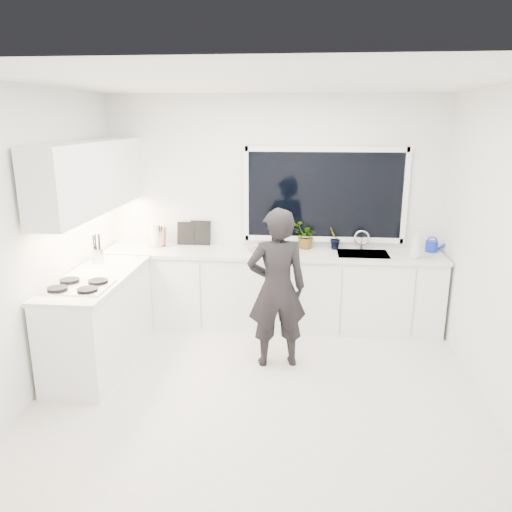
# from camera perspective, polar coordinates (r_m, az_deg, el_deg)

# --- Properties ---
(floor) EXTENTS (4.00, 3.50, 0.02)m
(floor) POSITION_cam_1_polar(r_m,az_deg,el_deg) (4.83, 0.59, -14.69)
(floor) COLOR beige
(floor) RESTS_ON ground
(wall_back) EXTENTS (4.00, 0.02, 2.70)m
(wall_back) POSITION_cam_1_polar(r_m,az_deg,el_deg) (6.03, 2.04, 5.23)
(wall_back) COLOR white
(wall_back) RESTS_ON ground
(wall_left) EXTENTS (0.02, 3.50, 2.70)m
(wall_left) POSITION_cam_1_polar(r_m,az_deg,el_deg) (4.91, -23.47, 1.58)
(wall_left) COLOR white
(wall_left) RESTS_ON ground
(wall_right) EXTENTS (0.02, 3.50, 2.70)m
(wall_right) POSITION_cam_1_polar(r_m,az_deg,el_deg) (4.61, 26.37, 0.43)
(wall_right) COLOR white
(wall_right) RESTS_ON ground
(ceiling) EXTENTS (4.00, 3.50, 0.02)m
(ceiling) POSITION_cam_1_polar(r_m,az_deg,el_deg) (4.19, 0.69, 19.45)
(ceiling) COLOR white
(ceiling) RESTS_ON wall_back
(window) EXTENTS (1.80, 0.02, 1.00)m
(window) POSITION_cam_1_polar(r_m,az_deg,el_deg) (5.96, 7.84, 6.92)
(window) COLOR black
(window) RESTS_ON wall_back
(base_cabinets_back) EXTENTS (3.92, 0.58, 0.88)m
(base_cabinets_back) POSITION_cam_1_polar(r_m,az_deg,el_deg) (5.97, 1.78, -3.93)
(base_cabinets_back) COLOR white
(base_cabinets_back) RESTS_ON floor
(base_cabinets_left) EXTENTS (0.58, 1.60, 0.88)m
(base_cabinets_left) POSITION_cam_1_polar(r_m,az_deg,el_deg) (5.33, -17.41, -7.10)
(base_cabinets_left) COLOR white
(base_cabinets_left) RESTS_ON floor
(countertop_back) EXTENTS (3.94, 0.62, 0.04)m
(countertop_back) POSITION_cam_1_polar(r_m,az_deg,el_deg) (5.82, 1.81, 0.31)
(countertop_back) COLOR silver
(countertop_back) RESTS_ON base_cabinets_back
(countertop_left) EXTENTS (0.62, 1.60, 0.04)m
(countertop_left) POSITION_cam_1_polar(r_m,az_deg,el_deg) (5.17, -17.82, -2.38)
(countertop_left) COLOR silver
(countertop_left) RESTS_ON base_cabinets_left
(upper_cabinets) EXTENTS (0.34, 2.10, 0.70)m
(upper_cabinets) POSITION_cam_1_polar(r_m,az_deg,el_deg) (5.35, -18.39, 8.57)
(upper_cabinets) COLOR white
(upper_cabinets) RESTS_ON wall_left
(sink) EXTENTS (0.58, 0.42, 0.14)m
(sink) POSITION_cam_1_polar(r_m,az_deg,el_deg) (5.87, 12.09, -0.20)
(sink) COLOR silver
(sink) RESTS_ON countertop_back
(faucet) EXTENTS (0.03, 0.03, 0.22)m
(faucet) POSITION_cam_1_polar(r_m,az_deg,el_deg) (6.02, 11.97, 1.77)
(faucet) COLOR silver
(faucet) RESTS_ON countertop_back
(stovetop) EXTENTS (0.56, 0.48, 0.03)m
(stovetop) POSITION_cam_1_polar(r_m,az_deg,el_deg) (4.87, -19.65, -3.21)
(stovetop) COLOR black
(stovetop) RESTS_ON countertop_left
(person) EXTENTS (0.65, 0.49, 1.61)m
(person) POSITION_cam_1_polar(r_m,az_deg,el_deg) (4.91, 2.40, -3.74)
(person) COLOR black
(person) RESTS_ON floor
(pizza_tray) EXTENTS (0.62, 0.54, 0.03)m
(pizza_tray) POSITION_cam_1_polar(r_m,az_deg,el_deg) (5.79, 1.84, 0.60)
(pizza_tray) COLOR #BCBCC1
(pizza_tray) RESTS_ON countertop_back
(pizza) EXTENTS (0.56, 0.49, 0.01)m
(pizza) POSITION_cam_1_polar(r_m,az_deg,el_deg) (5.79, 1.85, 0.76)
(pizza) COLOR red
(pizza) RESTS_ON pizza_tray
(watering_can) EXTENTS (0.19, 0.19, 0.13)m
(watering_can) POSITION_cam_1_polar(r_m,az_deg,el_deg) (6.14, 19.42, 1.05)
(watering_can) COLOR #1223AD
(watering_can) RESTS_ON countertop_back
(paper_towel_roll) EXTENTS (0.14, 0.14, 0.26)m
(paper_towel_roll) POSITION_cam_1_polar(r_m,az_deg,el_deg) (6.14, -11.49, 2.25)
(paper_towel_roll) COLOR white
(paper_towel_roll) RESTS_ON countertop_back
(knife_block) EXTENTS (0.14, 0.11, 0.22)m
(knife_block) POSITION_cam_1_polar(r_m,az_deg,el_deg) (6.17, -10.95, 2.15)
(knife_block) COLOR #916143
(knife_block) RESTS_ON countertop_back
(utensil_crock) EXTENTS (0.16, 0.16, 0.16)m
(utensil_crock) POSITION_cam_1_polar(r_m,az_deg,el_deg) (5.61, -17.63, 0.05)
(utensil_crock) COLOR #BABABF
(utensil_crock) RESTS_ON countertop_left
(picture_frame_large) EXTENTS (0.22, 0.02, 0.28)m
(picture_frame_large) POSITION_cam_1_polar(r_m,az_deg,el_deg) (6.18, -7.99, 2.59)
(picture_frame_large) COLOR black
(picture_frame_large) RESTS_ON countertop_back
(picture_frame_small) EXTENTS (0.25, 0.04, 0.30)m
(picture_frame_small) POSITION_cam_1_polar(r_m,az_deg,el_deg) (6.14, -6.36, 2.65)
(picture_frame_small) COLOR black
(picture_frame_small) RESTS_ON countertop_back
(herb_plants) EXTENTS (0.87, 0.37, 0.31)m
(herb_plants) POSITION_cam_1_polar(r_m,az_deg,el_deg) (5.93, 5.41, 2.24)
(herb_plants) COLOR #26662D
(herb_plants) RESTS_ON countertop_back
(soap_bottles) EXTENTS (0.18, 0.17, 0.32)m
(soap_bottles) POSITION_cam_1_polar(r_m,az_deg,el_deg) (5.77, 17.79, 1.15)
(soap_bottles) COLOR #D8BF66
(soap_bottles) RESTS_ON countertop_back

